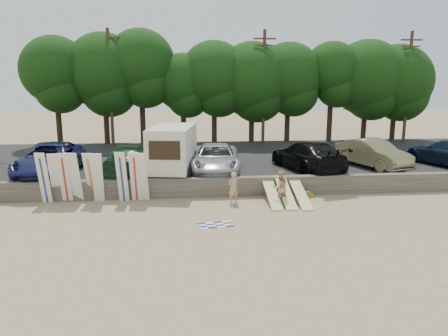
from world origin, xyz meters
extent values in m
plane|color=tan|center=(0.00, 0.00, 0.00)|extent=(120.00, 120.00, 0.00)
cube|color=#6B6356|center=(0.00, 3.00, 0.50)|extent=(44.00, 0.50, 1.00)
cube|color=#282828|center=(0.00, 10.50, 0.35)|extent=(44.00, 14.50, 0.70)
cylinder|color=#382616|center=(-14.35, 17.12, 2.70)|extent=(0.44, 0.44, 4.00)
sphere|color=#154112|center=(-14.35, 17.12, 6.61)|extent=(5.33, 5.33, 5.33)
cylinder|color=#382616|center=(-10.71, 17.60, 2.67)|extent=(0.44, 0.44, 3.94)
sphere|color=#154112|center=(-10.71, 17.60, 6.53)|extent=(6.14, 6.14, 6.14)
cylinder|color=#382616|center=(-7.75, 17.47, 2.88)|extent=(0.44, 0.44, 4.36)
sphere|color=#154112|center=(-7.75, 17.47, 7.14)|extent=(5.52, 5.52, 5.52)
cylinder|color=#382616|center=(-4.42, 17.60, 2.38)|extent=(0.44, 0.44, 3.36)
sphere|color=#154112|center=(-4.42, 17.60, 5.67)|extent=(4.70, 4.70, 4.70)
cylinder|color=#382616|center=(-1.86, 17.55, 2.56)|extent=(0.44, 0.44, 3.71)
sphere|color=#154112|center=(-1.86, 17.55, 6.19)|extent=(5.67, 5.67, 5.67)
cylinder|color=#382616|center=(1.30, 17.60, 2.44)|extent=(0.44, 0.44, 3.49)
sphere|color=#154112|center=(1.30, 17.60, 5.85)|extent=(6.22, 6.22, 6.22)
cylinder|color=#382616|center=(4.38, 17.60, 2.54)|extent=(0.44, 0.44, 3.68)
sphere|color=#154112|center=(4.38, 17.60, 6.14)|extent=(5.59, 5.59, 5.59)
cylinder|color=#382616|center=(7.99, 17.34, 2.72)|extent=(0.44, 0.44, 4.04)
sphere|color=#154112|center=(7.99, 17.34, 6.66)|extent=(4.69, 4.69, 4.69)
cylinder|color=#382616|center=(11.15, 17.60, 2.50)|extent=(0.44, 0.44, 3.60)
sphere|color=#154112|center=(11.15, 17.60, 6.02)|extent=(6.36, 6.36, 6.36)
cylinder|color=#382616|center=(13.78, 17.60, 2.42)|extent=(0.44, 0.44, 3.44)
sphere|color=#154112|center=(13.78, 17.60, 5.78)|extent=(6.12, 6.12, 6.12)
cylinder|color=#473321|center=(-10.00, 16.00, 5.20)|extent=(0.26, 0.26, 9.00)
cube|color=#473321|center=(-10.00, 16.00, 9.00)|extent=(1.80, 0.12, 0.12)
cube|color=#473321|center=(-10.00, 16.00, 8.50)|extent=(1.50, 0.10, 0.10)
cylinder|color=#473321|center=(2.00, 16.00, 5.20)|extent=(0.26, 0.26, 9.00)
cube|color=#473321|center=(2.00, 16.00, 9.00)|extent=(1.80, 0.12, 0.12)
cube|color=#473321|center=(2.00, 16.00, 8.50)|extent=(1.50, 0.10, 0.10)
cylinder|color=#473321|center=(14.00, 16.00, 5.20)|extent=(0.26, 0.26, 9.00)
cube|color=#473321|center=(14.00, 16.00, 9.00)|extent=(1.80, 0.12, 0.12)
cube|color=#473321|center=(14.00, 16.00, 8.50)|extent=(1.50, 0.10, 0.10)
cube|color=beige|center=(-5.09, 5.13, 2.25)|extent=(2.80, 4.56, 2.35)
cube|color=black|center=(-5.44, 3.00, 2.46)|extent=(1.59, 0.30, 0.96)
cylinder|color=black|center=(-6.42, 3.94, 1.05)|extent=(0.33, 0.73, 0.71)
cylinder|color=black|center=(-4.21, 3.58, 1.05)|extent=(0.33, 0.73, 0.71)
cylinder|color=black|center=(-5.97, 6.68, 1.05)|extent=(0.33, 0.73, 0.71)
cylinder|color=black|center=(-3.75, 6.32, 1.05)|extent=(0.33, 0.73, 0.71)
imported|color=#15194B|center=(-11.91, 5.84, 1.59)|extent=(3.17, 6.50, 1.78)
imported|color=black|center=(-7.43, 5.76, 1.51)|extent=(3.04, 5.87, 1.63)
imported|color=#AAA9AE|center=(-2.65, 5.70, 1.50)|extent=(3.06, 5.91, 1.59)
imported|color=black|center=(2.77, 5.77, 1.56)|extent=(3.73, 6.30, 1.71)
imported|color=olive|center=(6.97, 6.24, 1.54)|extent=(3.42, 5.37, 1.67)
cube|color=white|center=(-11.26, 2.44, 1.28)|extent=(0.59, 0.61, 2.57)
cube|color=white|center=(-10.75, 2.64, 1.25)|extent=(0.53, 0.83, 2.51)
cube|color=white|center=(-10.28, 2.49, 1.27)|extent=(0.50, 0.66, 2.55)
cube|color=white|center=(-9.78, 2.52, 1.27)|extent=(0.60, 0.75, 2.54)
cube|color=white|center=(-9.06, 2.63, 1.26)|extent=(0.62, 0.86, 2.51)
cube|color=white|center=(-8.68, 2.38, 1.26)|extent=(0.58, 0.80, 2.52)
cube|color=white|center=(-7.51, 2.35, 1.28)|extent=(0.58, 0.65, 2.56)
cube|color=white|center=(-6.87, 2.40, 1.27)|extent=(0.53, 0.67, 2.55)
cube|color=white|center=(-6.53, 2.37, 1.26)|extent=(0.61, 0.84, 2.52)
cube|color=beige|center=(-0.18, 1.58, 0.46)|extent=(0.56, 2.89, 0.93)
cube|color=beige|center=(0.50, 1.57, 0.52)|extent=(0.56, 2.86, 1.03)
cube|color=beige|center=(1.22, 1.49, 0.45)|extent=(0.56, 2.90, 0.90)
imported|color=tan|center=(-2.10, 1.67, 0.78)|extent=(0.68, 0.61, 1.56)
imported|color=tan|center=(0.15, 1.30, 0.83)|extent=(0.92, 0.78, 1.67)
cube|color=green|center=(1.79, 2.40, 0.16)|extent=(0.47, 0.42, 0.32)
cube|color=#CD6818|center=(1.96, 2.40, 0.11)|extent=(0.37, 0.34, 0.22)
plane|color=white|center=(-3.21, -1.48, 0.01)|extent=(1.71, 1.71, 0.00)
camera|label=1|loc=(-4.50, -18.86, 6.11)|focal=35.00mm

